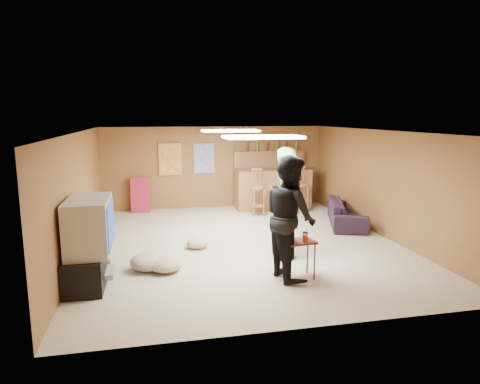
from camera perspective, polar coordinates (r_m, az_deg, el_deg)
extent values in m
plane|color=#B5A88A|center=(8.53, 0.28, -6.86)|extent=(7.00, 7.00, 0.00)
cube|color=silver|center=(8.16, 0.30, 8.08)|extent=(6.00, 7.00, 0.02)
cube|color=brown|center=(11.68, -3.38, 3.30)|extent=(6.00, 0.02, 2.20)
cube|color=brown|center=(4.99, 8.94, -6.27)|extent=(6.00, 0.02, 2.20)
cube|color=brown|center=(8.18, -20.70, -0.33)|extent=(0.02, 7.00, 2.20)
cube|color=brown|center=(9.37, 18.51, 1.07)|extent=(0.02, 7.00, 2.20)
cube|color=black|center=(6.92, -19.75, -9.44)|extent=(0.55, 1.30, 0.50)
cube|color=#B2B2B7|center=(6.92, -17.87, -10.19)|extent=(0.35, 0.50, 0.08)
cube|color=#B2B2B7|center=(6.72, -19.50, -4.20)|extent=(0.60, 1.10, 0.80)
cube|color=navy|center=(6.69, -16.86, -4.13)|extent=(0.02, 0.95, 0.65)
cube|color=brown|center=(11.55, 4.44, 0.45)|extent=(2.00, 0.60, 1.10)
cube|color=#3B1B13|center=(11.23, 4.84, 3.01)|extent=(2.10, 0.12, 0.05)
cube|color=brown|center=(11.86, 3.89, 5.35)|extent=(2.00, 0.18, 0.05)
cube|color=brown|center=(11.91, 3.84, 3.92)|extent=(2.00, 0.14, 0.60)
cube|color=#BF3F26|center=(11.49, -9.30, 4.33)|extent=(0.60, 0.03, 0.85)
cube|color=#334C99|center=(11.57, -4.84, 4.46)|extent=(0.55, 0.03, 0.80)
cube|color=#AE2040|center=(11.45, -13.13, -0.38)|extent=(0.50, 0.26, 0.91)
cube|color=white|center=(6.70, 3.06, 7.33)|extent=(1.20, 0.60, 0.04)
cube|color=white|center=(9.33, -1.29, 8.16)|extent=(1.20, 0.60, 0.04)
imported|color=#5C6A3D|center=(7.57, 6.31, -1.44)|extent=(0.53, 0.75, 1.97)
imported|color=black|center=(6.64, 6.67, -3.32)|extent=(0.84, 1.02, 1.92)
imported|color=black|center=(10.21, 14.09, -2.67)|extent=(1.35, 2.06, 0.56)
cube|color=#3B1B13|center=(6.79, 7.84, -8.85)|extent=(0.50, 0.43, 0.60)
cylinder|color=red|center=(6.72, 6.96, -5.89)|extent=(0.10, 0.10, 0.11)
cylinder|color=red|center=(6.66, 8.68, -6.07)|extent=(0.09, 0.09, 0.11)
cylinder|color=navy|center=(6.81, 8.68, -5.67)|extent=(0.10, 0.10, 0.12)
ellipsoid|color=tan|center=(7.27, -12.09, -9.04)|extent=(0.61, 0.61, 0.28)
ellipsoid|color=tan|center=(8.26, -5.70, -6.81)|extent=(0.49, 0.49, 0.19)
ellipsoid|color=tan|center=(7.14, -9.86, -9.43)|extent=(0.65, 0.65, 0.25)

